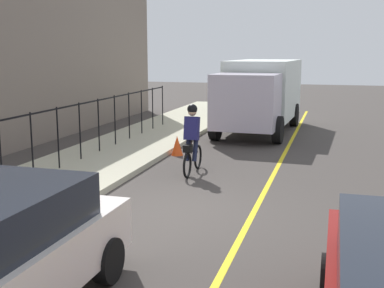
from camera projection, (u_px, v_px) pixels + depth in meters
name	position (u px, v px, depth m)	size (l,w,h in m)	color
ground_plane	(172.00, 211.00, 10.09)	(80.00, 80.00, 0.00)	#403A37
lane_line_centre	(251.00, 218.00, 9.66)	(36.00, 0.12, 0.01)	yellow
sidewalk	(24.00, 194.00, 11.00)	(40.00, 3.20, 0.15)	#B3AF95
iron_fence	(31.00, 133.00, 11.84)	(18.70, 0.04, 1.60)	black
cyclist_lead	(192.00, 140.00, 12.96)	(1.71, 0.36, 1.83)	black
box_truck_background	(260.00, 92.00, 19.80)	(6.80, 2.77, 2.78)	white
traffic_cone_near	(177.00, 146.00, 15.41)	(0.36, 0.36, 0.60)	#FC4D17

